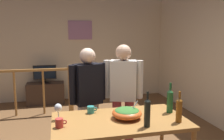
# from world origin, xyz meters

# --- Properties ---
(back_wall) EXTENTS (5.22, 0.10, 2.79)m
(back_wall) POSITION_xyz_m (0.00, 3.32, 1.40)
(back_wall) COLOR beige
(back_wall) RESTS_ON ground_plane
(side_wall_right) EXTENTS (0.10, 4.99, 2.79)m
(side_wall_right) POSITION_xyz_m (2.61, 1.00, 1.40)
(side_wall_right) COLOR beige
(side_wall_right) RESTS_ON ground_plane
(framed_picture) EXTENTS (0.61, 0.03, 0.48)m
(framed_picture) POSITION_xyz_m (0.30, 3.26, 1.82)
(framed_picture) COLOR #A67390
(stair_railing) EXTENTS (2.41, 0.10, 1.04)m
(stair_railing) POSITION_xyz_m (-0.77, 2.20, 0.64)
(stair_railing) COLOR #9E6B33
(stair_railing) RESTS_ON ground_plane
(tv_console) EXTENTS (0.90, 0.40, 0.53)m
(tv_console) POSITION_xyz_m (-0.61, 2.97, 0.26)
(tv_console) COLOR #38281E
(tv_console) RESTS_ON ground_plane
(flat_screen_tv) EXTENTS (0.55, 0.12, 0.44)m
(flat_screen_tv) POSITION_xyz_m (-0.61, 2.94, 0.79)
(flat_screen_tv) COLOR black
(flat_screen_tv) RESTS_ON tv_console
(serving_table) EXTENTS (1.47, 0.82, 0.80)m
(serving_table) POSITION_xyz_m (0.34, -0.54, 0.73)
(serving_table) COLOR #9E6B33
(serving_table) RESTS_ON ground_plane
(salad_bowl) EXTENTS (0.34, 0.34, 0.20)m
(salad_bowl) POSITION_xyz_m (0.42, -0.52, 0.87)
(salad_bowl) COLOR #DB5B23
(salad_bowl) RESTS_ON serving_table
(wine_glass) EXTENTS (0.08, 0.08, 0.18)m
(wine_glass) POSITION_xyz_m (-0.32, -0.40, 0.93)
(wine_glass) COLOR silver
(wine_glass) RESTS_ON serving_table
(wine_bottle_green) EXTENTS (0.07, 0.07, 0.36)m
(wine_bottle_green) POSITION_xyz_m (0.98, -0.45, 0.95)
(wine_bottle_green) COLOR #1E5628
(wine_bottle_green) RESTS_ON serving_table
(wine_bottle_amber) EXTENTS (0.07, 0.07, 0.34)m
(wine_bottle_amber) POSITION_xyz_m (0.93, -0.76, 0.94)
(wine_bottle_amber) COLOR brown
(wine_bottle_amber) RESTS_ON serving_table
(wine_bottle_dark) EXTENTS (0.06, 0.06, 0.37)m
(wine_bottle_dark) POSITION_xyz_m (0.55, -0.80, 0.96)
(wine_bottle_dark) COLOR black
(wine_bottle_dark) RESTS_ON serving_table
(mug_red) EXTENTS (0.12, 0.08, 0.09)m
(mug_red) POSITION_xyz_m (-0.31, -0.61, 0.85)
(mug_red) COLOR #B7332D
(mug_red) RESTS_ON serving_table
(mug_teal) EXTENTS (0.12, 0.08, 0.08)m
(mug_teal) POSITION_xyz_m (0.06, -0.26, 0.84)
(mug_teal) COLOR teal
(mug_teal) RESTS_ON serving_table
(person_standing_left) EXTENTS (0.52, 0.32, 1.55)m
(person_standing_left) POSITION_xyz_m (0.09, 0.20, 0.90)
(person_standing_left) COLOR beige
(person_standing_left) RESTS_ON ground_plane
(person_standing_right) EXTENTS (0.53, 0.32, 1.59)m
(person_standing_right) POSITION_xyz_m (0.59, 0.20, 0.93)
(person_standing_right) COLOR #9E3842
(person_standing_right) RESTS_ON ground_plane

